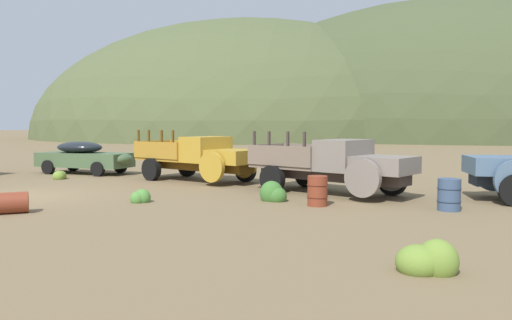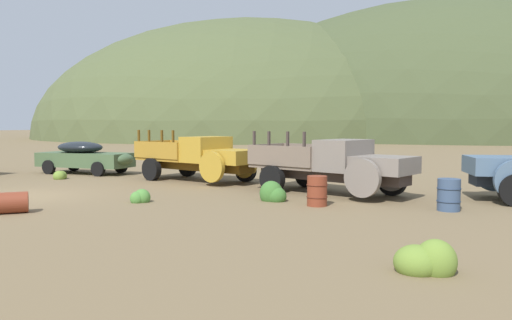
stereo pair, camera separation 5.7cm
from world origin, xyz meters
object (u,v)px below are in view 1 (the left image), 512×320
Objects in this scene: car_weathered_green at (87,157)px; oil_drum_tipped at (11,203)px; truck_primer_gray at (340,165)px; oil_drum_by_truck at (317,191)px; oil_drum_spare at (449,195)px; truck_mustard at (204,158)px.

car_weathered_green reaches higher than oil_drum_tipped.
truck_primer_gray is at bearing -12.64° from car_weathered_green.
oil_drum_tipped is 1.16× the size of oil_drum_by_truck.
oil_drum_by_truck is at bearing 29.78° from oil_drum_tipped.
truck_primer_gray is at bearing 150.14° from oil_drum_spare.
oil_drum_spare is (3.48, -2.00, -0.56)m from truck_primer_gray.
oil_drum_by_truck is at bearing -73.85° from truck_primer_gray.
car_weathered_green is at bearing -171.11° from truck_mustard.
truck_primer_gray is 4.05m from oil_drum_spare.
oil_drum_spare reaches higher than oil_drum_tipped.
car_weathered_green reaches higher than oil_drum_by_truck.
oil_drum_tipped is at bearing -60.88° from car_weathered_green.
truck_primer_gray is 10.17m from oil_drum_tipped.
truck_mustard is 10.37m from oil_drum_spare.
truck_primer_gray is at bearing 86.62° from oil_drum_by_truck.
truck_mustard is 6.74× the size of oil_drum_by_truck.
truck_primer_gray is 2.60m from oil_drum_by_truck.
oil_drum_by_truck is (7.41, 4.24, 0.16)m from oil_drum_tipped.
truck_mustard is at bearing 80.65° from oil_drum_tipped.
car_weathered_green is 17.16m from oil_drum_spare.
oil_drum_tipped is at bearing -118.61° from truck_primer_gray.
car_weathered_green is 5.54× the size of oil_drum_spare.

